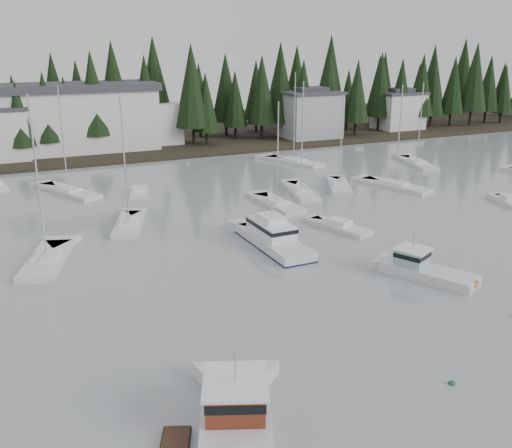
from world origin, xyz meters
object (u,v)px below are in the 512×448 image
at_px(cabin_cruiser_center, 273,239).
at_px(sailboat_3, 48,262).
at_px(house_east_b, 399,110).
at_px(sailboat_1, 417,164).
at_px(harbor_inn, 93,117).
at_px(lobster_boat_teal, 424,271).
at_px(lobster_boat_brown, 233,437).
at_px(runabout_2, 508,202).
at_px(sailboat_6, 277,205).
at_px(runabout_1, 339,228).
at_px(sailboat_9, 395,187).
at_px(sailboat_12, 339,187).
at_px(sailboat_11, 294,163).
at_px(sailboat_10, 301,193).
at_px(runabout_4, 139,194).
at_px(sailboat_7, 69,193).
at_px(house_east_a, 310,114).
at_px(sailboat_0, 129,226).

xyz_separation_m(cabin_cruiser_center, sailboat_3, (-19.25, 4.18, -0.58)).
relative_size(house_east_b, sailboat_1, 0.75).
relative_size(harbor_inn, lobster_boat_teal, 3.75).
distance_m(lobster_boat_brown, runabout_2, 51.42).
bearing_deg(sailboat_6, sailboat_3, 103.76).
bearing_deg(runabout_1, sailboat_9, -71.47).
bearing_deg(lobster_boat_teal, runabout_2, -86.59).
bearing_deg(sailboat_12, sailboat_11, 19.20).
bearing_deg(runabout_1, sailboat_11, -37.57).
relative_size(harbor_inn, sailboat_12, 2.41).
relative_size(house_east_b, sailboat_10, 0.68).
bearing_deg(sailboat_3, runabout_4, -14.77).
relative_size(sailboat_1, sailboat_9, 0.95).
distance_m(sailboat_9, sailboat_10, 12.68).
height_order(sailboat_1, runabout_2, sailboat_1).
xyz_separation_m(sailboat_6, runabout_1, (1.89, -10.12, 0.07)).
distance_m(lobster_boat_teal, sailboat_1, 44.50).
distance_m(cabin_cruiser_center, sailboat_1, 42.60).
bearing_deg(runabout_2, sailboat_11, 37.77).
height_order(cabin_cruiser_center, lobster_boat_teal, cabin_cruiser_center).
relative_size(sailboat_6, runabout_4, 2.24).
xyz_separation_m(sailboat_7, runabout_4, (7.76, -4.45, 0.06)).
bearing_deg(sailboat_1, runabout_2, -176.77).
xyz_separation_m(lobster_boat_brown, sailboat_1, (49.25, 46.99, -0.51)).
relative_size(cabin_cruiser_center, sailboat_7, 0.77).
xyz_separation_m(house_east_a, sailboat_6, (-25.69, -38.02, -4.84)).
distance_m(sailboat_0, sailboat_12, 28.56).
bearing_deg(lobster_boat_teal, sailboat_1, -64.58).
xyz_separation_m(house_east_b, harbor_inn, (-60.96, 2.34, 1.37)).
height_order(lobster_boat_teal, sailboat_12, sailboat_12).
relative_size(sailboat_10, runabout_4, 2.55).
bearing_deg(sailboat_1, sailboat_10, 122.63).
height_order(sailboat_0, runabout_2, sailboat_0).
distance_m(cabin_cruiser_center, sailboat_10, 19.36).
bearing_deg(runabout_4, sailboat_6, -117.34).
bearing_deg(sailboat_11, sailboat_7, 75.84).
height_order(sailboat_6, sailboat_7, sailboat_7).
relative_size(house_east_a, lobster_boat_teal, 1.35).
bearing_deg(sailboat_7, sailboat_9, -135.32).
height_order(lobster_boat_brown, runabout_1, lobster_boat_brown).
distance_m(sailboat_6, sailboat_7, 26.22).
bearing_deg(sailboat_3, sailboat_1, -52.42).
bearing_deg(sailboat_1, sailboat_0, 119.66).
bearing_deg(sailboat_11, sailboat_12, 151.81).
height_order(lobster_boat_teal, runabout_2, lobster_boat_teal).
relative_size(cabin_cruiser_center, sailboat_1, 0.82).
relative_size(sailboat_3, runabout_2, 2.66).
xyz_separation_m(sailboat_0, sailboat_10, (22.23, 4.45, -0.00)).
height_order(harbor_inn, lobster_boat_brown, harbor_inn).
bearing_deg(runabout_4, sailboat_10, -99.01).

